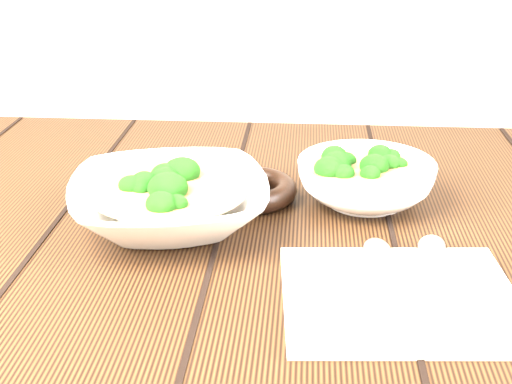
{
  "coord_description": "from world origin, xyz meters",
  "views": [
    {
      "loc": [
        0.08,
        -0.76,
        1.12
      ],
      "look_at": [
        0.02,
        -0.02,
        0.8
      ],
      "focal_mm": 50.0,
      "sensor_mm": 36.0,
      "label": 1
    }
  ],
  "objects_px": {
    "soup_bowl_front": "(169,200)",
    "napkin": "(399,298)",
    "soup_bowl_back": "(366,180)",
    "table": "(240,310)",
    "trivet": "(252,190)"
  },
  "relations": [
    {
      "from": "soup_bowl_front",
      "to": "napkin",
      "type": "relative_size",
      "value": 1.24
    },
    {
      "from": "napkin",
      "to": "soup_bowl_back",
      "type": "bearing_deg",
      "value": 90.09
    },
    {
      "from": "table",
      "to": "napkin",
      "type": "relative_size",
      "value": 5.37
    },
    {
      "from": "trivet",
      "to": "napkin",
      "type": "distance_m",
      "value": 0.29
    },
    {
      "from": "soup_bowl_front",
      "to": "trivet",
      "type": "bearing_deg",
      "value": 40.9
    },
    {
      "from": "table",
      "to": "trivet",
      "type": "relative_size",
      "value": 10.46
    },
    {
      "from": "soup_bowl_back",
      "to": "table",
      "type": "bearing_deg",
      "value": -152.66
    },
    {
      "from": "soup_bowl_back",
      "to": "napkin",
      "type": "relative_size",
      "value": 0.92
    },
    {
      "from": "soup_bowl_front",
      "to": "soup_bowl_back",
      "type": "distance_m",
      "value": 0.25
    },
    {
      "from": "soup_bowl_back",
      "to": "trivet",
      "type": "relative_size",
      "value": 1.79
    },
    {
      "from": "soup_bowl_back",
      "to": "trivet",
      "type": "distance_m",
      "value": 0.14
    },
    {
      "from": "trivet",
      "to": "napkin",
      "type": "height_order",
      "value": "trivet"
    },
    {
      "from": "soup_bowl_front",
      "to": "soup_bowl_back",
      "type": "xyz_separation_m",
      "value": [
        0.23,
        0.08,
        -0.0
      ]
    },
    {
      "from": "table",
      "to": "trivet",
      "type": "bearing_deg",
      "value": 82.28
    },
    {
      "from": "soup_bowl_front",
      "to": "trivet",
      "type": "relative_size",
      "value": 2.42
    }
  ]
}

